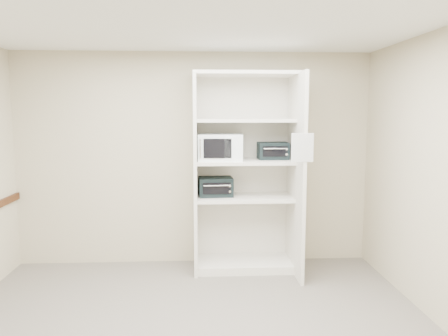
{
  "coord_description": "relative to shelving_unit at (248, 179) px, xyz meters",
  "views": [
    {
      "loc": [
        0.08,
        -3.58,
        1.94
      ],
      "look_at": [
        0.35,
        1.29,
        1.32
      ],
      "focal_mm": 35.0,
      "sensor_mm": 36.0,
      "label": 1
    }
  ],
  "objects": [
    {
      "name": "ceiling",
      "position": [
        -0.67,
        -1.7,
        1.57
      ],
      "size": [
        4.5,
        4.0,
        0.01
      ],
      "primitive_type": "cube",
      "color": "white"
    },
    {
      "name": "wall_back",
      "position": [
        -0.67,
        0.3,
        0.22
      ],
      "size": [
        4.5,
        0.02,
        2.7
      ],
      "primitive_type": "cube",
      "color": "#B8B291",
      "rests_on": "ground"
    },
    {
      "name": "wall_front",
      "position": [
        -0.67,
        -3.7,
        0.22
      ],
      "size": [
        4.5,
        0.02,
        2.7
      ],
      "primitive_type": "cube",
      "color": "#B8B291",
      "rests_on": "ground"
    },
    {
      "name": "shelving_unit",
      "position": [
        0.0,
        0.0,
        0.0
      ],
      "size": [
        1.24,
        0.92,
        2.42
      ],
      "color": "silver",
      "rests_on": "floor"
    },
    {
      "name": "microwave",
      "position": [
        -0.33,
        -0.02,
        0.4
      ],
      "size": [
        0.56,
        0.45,
        0.32
      ],
      "primitive_type": "cube",
      "rotation": [
        0.0,
        0.0,
        -0.09
      ],
      "color": "white",
      "rests_on": "shelving_unit"
    },
    {
      "name": "toaster_oven_upper",
      "position": [
        0.31,
        0.05,
        0.34
      ],
      "size": [
        0.37,
        0.28,
        0.21
      ],
      "primitive_type": "cube",
      "rotation": [
        0.0,
        0.0,
        0.03
      ],
      "color": "black",
      "rests_on": "shelving_unit"
    },
    {
      "name": "toaster_oven_lower",
      "position": [
        -0.4,
        0.04,
        -0.1
      ],
      "size": [
        0.43,
        0.34,
        0.23
      ],
      "primitive_type": "cube",
      "rotation": [
        0.0,
        0.0,
        0.06
      ],
      "color": "black",
      "rests_on": "shelving_unit"
    },
    {
      "name": "paper_sign",
      "position": [
        0.52,
        -0.63,
        0.44
      ],
      "size": [
        0.24,
        0.02,
        0.31
      ],
      "primitive_type": "cube",
      "rotation": [
        0.0,
        0.0,
        0.06
      ],
      "color": "white",
      "rests_on": "shelving_unit"
    }
  ]
}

